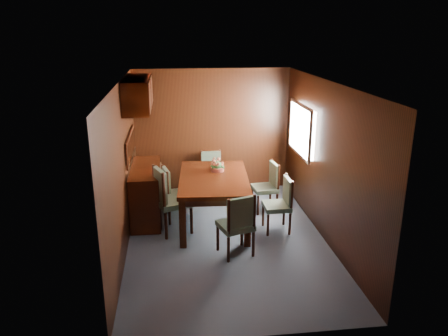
{
  "coord_description": "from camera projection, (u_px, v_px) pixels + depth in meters",
  "views": [
    {
      "loc": [
        -0.78,
        -6.04,
        3.14
      ],
      "look_at": [
        0.0,
        0.35,
        1.05
      ],
      "focal_mm": 35.0,
      "sensor_mm": 36.0,
      "label": 1
    }
  ],
  "objects": [
    {
      "name": "chair_left_far",
      "position": [
        173.0,
        191.0,
        7.32
      ],
      "size": [
        0.51,
        0.52,
        0.93
      ],
      "rotation": [
        0.0,
        0.0,
        -1.35
      ],
      "color": "black",
      "rests_on": "ground"
    },
    {
      "name": "dining_table",
      "position": [
        214.0,
        184.0,
        7.1
      ],
      "size": [
        1.23,
        1.83,
        0.82
      ],
      "rotation": [
        0.0,
        0.0,
        -0.08
      ],
      "color": "black",
      "rests_on": "ground"
    },
    {
      "name": "ground",
      "position": [
        227.0,
        239.0,
        6.76
      ],
      "size": [
        4.5,
        4.5,
        0.0
      ],
      "primitive_type": "plane",
      "color": "#3D4653",
      "rests_on": "ground"
    },
    {
      "name": "chair_head",
      "position": [
        238.0,
        222.0,
        6.13
      ],
      "size": [
        0.56,
        0.54,
        0.95
      ],
      "rotation": [
        0.0,
        0.0,
        0.3
      ],
      "color": "black",
      "rests_on": "ground"
    },
    {
      "name": "flower_centerpiece",
      "position": [
        217.0,
        165.0,
        7.3
      ],
      "size": [
        0.24,
        0.24,
        0.24
      ],
      "color": "#A94733",
      "rests_on": "dining_table"
    },
    {
      "name": "room_shell",
      "position": [
        217.0,
        132.0,
        6.56
      ],
      "size": [
        3.06,
        4.52,
        2.41
      ],
      "color": "black",
      "rests_on": "ground"
    },
    {
      "name": "chair_foot",
      "position": [
        212.0,
        171.0,
        8.44
      ],
      "size": [
        0.43,
        0.41,
        0.86
      ],
      "rotation": [
        0.0,
        0.0,
        3.19
      ],
      "color": "black",
      "rests_on": "ground"
    },
    {
      "name": "chair_left_near",
      "position": [
        168.0,
        197.0,
        6.83
      ],
      "size": [
        0.64,
        0.65,
        1.09
      ],
      "rotation": [
        0.0,
        0.0,
        -1.22
      ],
      "color": "black",
      "rests_on": "ground"
    },
    {
      "name": "chair_right_far",
      "position": [
        268.0,
        184.0,
        7.71
      ],
      "size": [
        0.44,
        0.46,
        0.89
      ],
      "rotation": [
        0.0,
        0.0,
        1.67
      ],
      "color": "black",
      "rests_on": "ground"
    },
    {
      "name": "chair_right_near",
      "position": [
        281.0,
        201.0,
        6.93
      ],
      "size": [
        0.41,
        0.43,
        0.9
      ],
      "rotation": [
        0.0,
        0.0,
        1.57
      ],
      "color": "black",
      "rests_on": "ground"
    },
    {
      "name": "sideboard",
      "position": [
        147.0,
        193.0,
        7.42
      ],
      "size": [
        0.48,
        1.4,
        0.9
      ],
      "primitive_type": "cube",
      "color": "black",
      "rests_on": "ground"
    }
  ]
}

